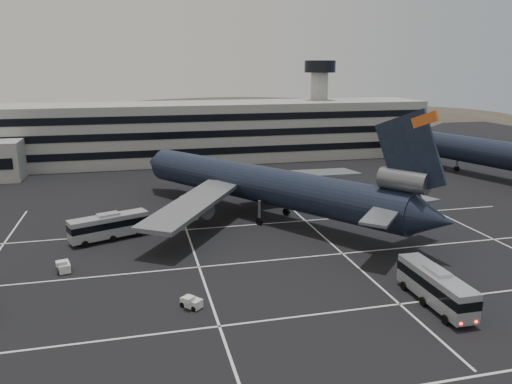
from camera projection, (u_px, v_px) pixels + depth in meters
ground at (257, 276)px, 55.76m from camera, size 260.00×260.00×0.00m
lane_markings at (264, 272)px, 56.66m from camera, size 90.00×55.62×0.01m
terminal at (174, 133)px, 120.31m from camera, size 125.00×26.00×24.00m
hills at (205, 146)px, 222.86m from camera, size 352.00×180.00×44.00m
trijet_main at (266, 185)px, 75.59m from camera, size 40.26×50.31×18.08m
trijet_far at (463, 148)px, 108.59m from camera, size 24.86×56.61×18.08m
bus_near at (436, 285)px, 48.57m from camera, size 2.74×10.63×3.74m
bus_far at (109, 225)px, 66.78m from camera, size 10.68×6.10×3.71m
tug_a at (64, 266)px, 56.68m from camera, size 1.90×2.56×1.48m
tug_b at (192, 302)px, 48.32m from camera, size 2.25×2.33×1.31m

